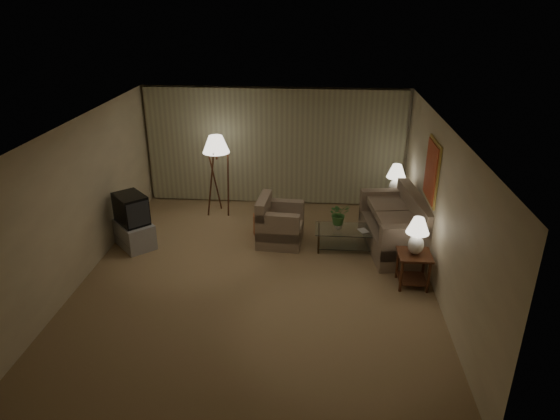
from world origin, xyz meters
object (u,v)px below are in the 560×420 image
(side_table_near, at_px, (414,264))
(tv_cabinet, at_px, (134,234))
(side_table_far, at_px, (393,204))
(vase, at_px, (338,225))
(coffee_table, at_px, (346,235))
(floor_lamp, at_px, (217,174))
(armchair, at_px, (280,225))
(crt_tv, at_px, (131,209))
(table_lamp_far, at_px, (396,177))
(sofa, at_px, (394,228))
(table_lamp_near, at_px, (417,233))
(ottoman, at_px, (269,224))

(side_table_near, distance_m, tv_cabinet, 5.31)
(side_table_far, bearing_deg, vase, -132.17)
(coffee_table, relative_size, tv_cabinet, 1.17)
(coffee_table, height_order, tv_cabinet, tv_cabinet)
(side_table_near, xyz_separation_m, coffee_table, (-1.07, 1.25, -0.13))
(vase, bearing_deg, floor_lamp, 150.47)
(armchair, distance_m, side_table_far, 2.64)
(vase, bearing_deg, tv_cabinet, -177.14)
(tv_cabinet, bearing_deg, armchair, 53.99)
(floor_lamp, bearing_deg, crt_tv, -128.90)
(table_lamp_far, bearing_deg, sofa, -96.84)
(table_lamp_near, height_order, floor_lamp, floor_lamp)
(tv_cabinet, distance_m, crt_tv, 0.54)
(side_table_near, relative_size, crt_tv, 0.74)
(side_table_far, bearing_deg, tv_cabinet, -163.41)
(tv_cabinet, xyz_separation_m, crt_tv, (0.00, 0.00, 0.54))
(armchair, bearing_deg, side_table_near, -116.71)
(table_lamp_far, distance_m, vase, 1.89)
(table_lamp_near, relative_size, ottoman, 1.04)
(table_lamp_far, bearing_deg, side_table_near, -90.00)
(tv_cabinet, height_order, floor_lamp, floor_lamp)
(side_table_far, height_order, table_lamp_far, table_lamp_far)
(table_lamp_near, height_order, crt_tv, table_lamp_near)
(table_lamp_far, relative_size, ottoman, 1.11)
(crt_tv, bearing_deg, tv_cabinet, 0.00)
(side_table_near, xyz_separation_m, vase, (-1.22, 1.25, 0.08))
(sofa, height_order, ottoman, sofa)
(crt_tv, bearing_deg, table_lamp_far, 63.32)
(armchair, height_order, table_lamp_near, table_lamp_near)
(armchair, height_order, table_lamp_far, table_lamp_far)
(side_table_near, relative_size, ottoman, 0.95)
(sofa, relative_size, table_lamp_near, 3.34)
(crt_tv, bearing_deg, side_table_far, 63.32)
(side_table_far, xyz_separation_m, crt_tv, (-5.20, -1.55, 0.39))
(sofa, distance_m, armchair, 2.21)
(coffee_table, bearing_deg, table_lamp_far, 51.53)
(side_table_far, relative_size, coffee_table, 0.51)
(table_lamp_far, relative_size, tv_cabinet, 0.70)
(table_lamp_near, bearing_deg, side_table_near, 0.00)
(tv_cabinet, bearing_deg, table_lamp_far, 63.32)
(coffee_table, xyz_separation_m, floor_lamp, (-2.77, 1.48, 0.66))
(sofa, bearing_deg, crt_tv, -93.76)
(table_lamp_far, xyz_separation_m, tv_cabinet, (-5.20, -1.55, -0.76))
(side_table_near, bearing_deg, ottoman, 145.53)
(floor_lamp, bearing_deg, ottoman, -37.45)
(side_table_far, bearing_deg, table_lamp_near, -90.00)
(vase, bearing_deg, sofa, 5.33)
(table_lamp_near, bearing_deg, sofa, 96.34)
(tv_cabinet, bearing_deg, table_lamp_near, 35.30)
(table_lamp_near, bearing_deg, tv_cabinet, 168.57)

